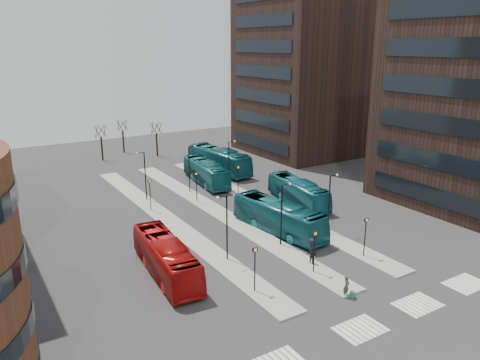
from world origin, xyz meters
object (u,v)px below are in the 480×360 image
teal_bus_c (298,192)px  traveller (346,286)px  teal_bus_a (278,217)px  teal_bus_b (206,172)px  teal_bus_d (219,160)px  commuter_c (312,246)px  red_bus (166,257)px  commuter_a (167,259)px  suitcase (352,295)px  commuter_b (312,256)px

teal_bus_c → traveller: (-10.70, -19.38, -0.62)m
teal_bus_a → teal_bus_c: (7.40, 6.03, -0.13)m
teal_bus_b → teal_bus_c: size_ratio=1.06×
teal_bus_d → commuter_c: size_ratio=8.03×
teal_bus_d → commuter_c: bearing=-107.6°
teal_bus_b → commuter_c: size_ratio=7.03×
red_bus → commuter_c: (13.08, -3.42, -0.76)m
traveller → commuter_a: 15.42m
red_bus → traveller: 14.91m
teal_bus_b → commuter_c: bearing=-89.0°
red_bus → teal_bus_a: (13.63, 2.62, 0.06)m
red_bus → teal_bus_a: 13.88m
suitcase → red_bus: (-10.66, 11.07, 1.34)m
suitcase → teal_bus_c: 22.32m
teal_bus_b → teal_bus_c: 14.69m
commuter_c → commuter_b: bearing=-34.3°
commuter_a → teal_bus_c: bearing=-167.6°
teal_bus_a → teal_bus_d: teal_bus_d is taller
teal_bus_b → teal_bus_a: bearing=-89.1°
red_bus → commuter_c: bearing=-9.6°
teal_bus_c → teal_bus_d: teal_bus_d is taller
teal_bus_b → commuter_b: teal_bus_b is taller
teal_bus_b → commuter_a: (-15.00, -21.08, -0.83)m
commuter_c → teal_bus_b: bearing=-179.7°
suitcase → commuter_c: commuter_c is taller
teal_bus_a → commuter_c: (-0.55, -6.03, -0.82)m
teal_bus_c → commuter_b: size_ratio=6.59×
teal_bus_a → commuter_a: teal_bus_a is taller
red_bus → commuter_a: bearing=70.3°
red_bus → traveller: size_ratio=6.32×
teal_bus_c → traveller: teal_bus_c is taller
suitcase → teal_bus_d: 39.08m
teal_bus_a → teal_bus_b: size_ratio=1.02×
suitcase → commuter_a: (-10.11, 12.27, 0.54)m
teal_bus_b → red_bus: bearing=-118.4°
teal_bus_b → traveller: 33.42m
traveller → commuter_b: bearing=50.5°
commuter_c → suitcase: bearing=-11.8°
teal_bus_b → commuter_b: 27.67m
teal_bus_c → teal_bus_d: 18.17m
suitcase → commuter_b: (1.00, 5.96, 0.58)m
teal_bus_c → commuter_b: 16.67m
commuter_b → teal_bus_a: bearing=-31.2°
red_bus → suitcase: bearing=-41.1°
teal_bus_b → traveller: bearing=-92.5°
teal_bus_c → teal_bus_a: bearing=-133.7°
teal_bus_c → commuter_a: size_ratio=6.95×
teal_bus_a → commuter_c: size_ratio=7.16×
suitcase → red_bus: 15.43m
red_bus → traveller: (10.34, -10.72, -0.68)m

